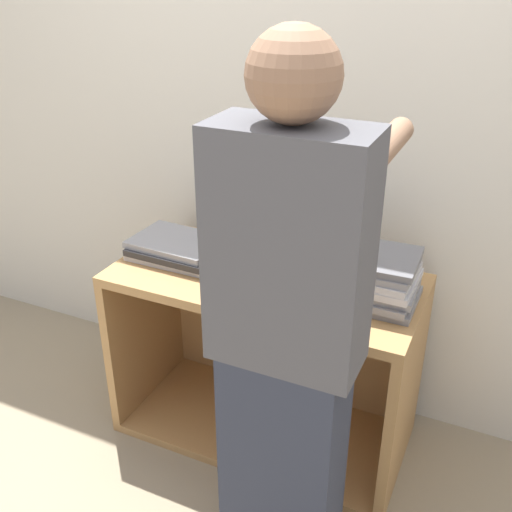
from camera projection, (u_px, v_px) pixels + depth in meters
name	position (u px, v px, depth m)	size (l,w,h in m)	color
ground_plane	(235.00, 474.00, 2.28)	(12.00, 12.00, 0.00)	gray
wall_back	(307.00, 123.00, 2.26)	(8.00, 0.05, 2.40)	beige
cart	(271.00, 348.00, 2.39)	(1.13, 0.54, 0.72)	#A87A47
laptop_open	(272.00, 258.00, 2.19)	(0.33, 0.35, 0.24)	gray
laptop_stack_left	(177.00, 248.00, 2.30)	(0.35, 0.26, 0.07)	#B7B7BC
laptop_stack_right	(365.00, 276.00, 2.00)	(0.36, 0.26, 0.17)	gray
person	(287.00, 345.00, 1.61)	(0.40, 0.53, 1.65)	#2D3342
inventory_tag	(363.00, 260.00, 1.91)	(0.06, 0.02, 0.01)	red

